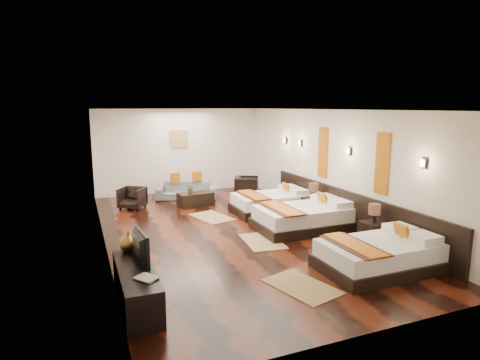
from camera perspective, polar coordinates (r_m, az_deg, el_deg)
name	(u,v)px	position (r m, az deg, el deg)	size (l,w,h in m)	color
floor	(229,231)	(9.53, -1.60, -7.18)	(5.50, 9.50, 0.01)	black
ceiling	(228,110)	(9.09, -1.69, 9.90)	(5.50, 9.50, 0.01)	white
back_wall	(179,151)	(13.72, -8.62, 4.09)	(5.50, 0.01, 2.80)	silver
left_wall	(102,180)	(8.65, -18.96, -0.01)	(0.01, 9.50, 2.80)	silver
right_wall	(330,165)	(10.48, 12.60, 2.03)	(0.01, 9.50, 2.80)	silver
headboard_panel	(346,209)	(10.00, 14.79, -4.01)	(0.08, 6.60, 0.90)	black
bed_near	(380,255)	(7.70, 19.17, -9.96)	(2.10, 1.32, 0.80)	black
bed_mid	(304,217)	(9.68, 9.08, -5.24)	(2.23, 1.40, 0.85)	black
bed_far	(271,202)	(11.15, 4.46, -3.18)	(2.05, 1.29, 0.78)	black
nightstand_a	(373,231)	(8.92, 18.31, -6.85)	(0.45, 0.45, 0.89)	black
nightstand_b	(313,206)	(10.71, 10.29, -3.57)	(0.47, 0.47, 0.92)	black
jute_mat_near	(302,286)	(6.82, 8.70, -14.63)	(0.75, 1.20, 0.01)	#95794B
jute_mat_mid	(262,241)	(8.82, 3.16, -8.62)	(0.75, 1.20, 0.01)	#95794B
jute_mat_far	(212,217)	(10.68, -4.00, -5.23)	(0.75, 1.20, 0.01)	#95794B
tv_console	(136,286)	(6.30, -14.43, -14.34)	(0.50, 1.80, 0.55)	black
tv	(136,246)	(6.36, -14.53, -9.05)	(0.85, 0.11, 0.49)	black
book	(141,281)	(5.74, -13.88, -13.68)	(0.23, 0.30, 0.03)	black
figurine	(128,242)	(6.88, -15.51, -8.40)	(0.30, 0.30, 0.31)	brown
sofa	(186,190)	(12.81, -7.59, -1.43)	(1.87, 0.73, 0.55)	slate
armchair_left	(132,198)	(11.88, -14.98, -2.47)	(0.66, 0.67, 0.61)	black
armchair_right	(247,187)	(12.90, 0.94, -0.97)	(0.72, 0.74, 0.67)	black
coffee_table	(196,199)	(11.84, -6.30, -2.75)	(1.00, 0.50, 0.40)	black
table_plant	(191,188)	(11.80, -7.00, -1.17)	(0.23, 0.20, 0.26)	#20581D
orange_panel_a	(382,163)	(8.94, 19.48, 2.23)	(0.04, 0.40, 1.30)	#D86014
orange_panel_b	(323,152)	(10.67, 11.66, 3.85)	(0.04, 0.40, 1.30)	#D86014
sconce_near	(424,163)	(8.12, 24.52, 2.19)	(0.07, 0.12, 0.18)	black
sconce_mid	(349,151)	(9.75, 15.15, 3.99)	(0.07, 0.12, 0.18)	black
sconce_far	(301,143)	(11.57, 8.56, 5.18)	(0.07, 0.12, 0.18)	black
sconce_lounge	(285,141)	(12.35, 6.43, 5.56)	(0.07, 0.12, 0.18)	black
gold_artwork	(179,139)	(13.66, -8.64, 5.75)	(0.60, 0.04, 0.60)	#AD873F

